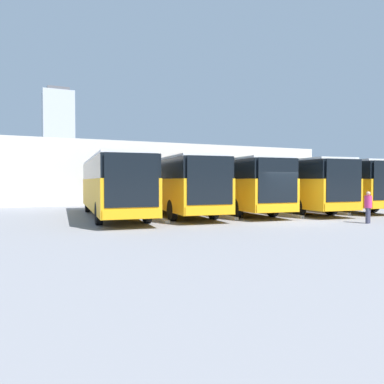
% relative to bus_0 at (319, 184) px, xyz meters
% --- Properties ---
extents(ground_plane, '(600.00, 600.00, 0.00)m').
position_rel_bus_0_xyz_m(ground_plane, '(7.56, 5.90, -1.86)').
color(ground_plane, gray).
extents(bus_0, '(3.71, 12.58, 3.34)m').
position_rel_bus_0_xyz_m(bus_0, '(0.00, 0.00, 0.00)').
color(bus_0, orange).
rests_on(bus_0, ground_plane).
extents(curb_divider_0, '(0.79, 5.92, 0.15)m').
position_rel_bus_0_xyz_m(curb_divider_0, '(1.89, 1.83, -1.78)').
color(curb_divider_0, '#B2B2AD').
rests_on(curb_divider_0, ground_plane).
extents(bus_1, '(3.71, 12.58, 3.34)m').
position_rel_bus_0_xyz_m(bus_1, '(3.78, 0.25, 0.00)').
color(bus_1, orange).
rests_on(bus_1, ground_plane).
extents(curb_divider_1, '(0.79, 5.92, 0.15)m').
position_rel_bus_0_xyz_m(curb_divider_1, '(5.67, 2.09, -1.78)').
color(curb_divider_1, '#B2B2AD').
rests_on(curb_divider_1, ground_plane).
extents(bus_2, '(3.71, 12.58, 3.34)m').
position_rel_bus_0_xyz_m(bus_2, '(7.56, -0.40, 0.00)').
color(bus_2, orange).
rests_on(bus_2, ground_plane).
extents(curb_divider_2, '(0.79, 5.92, 0.15)m').
position_rel_bus_0_xyz_m(curb_divider_2, '(9.45, 1.43, -1.78)').
color(curb_divider_2, '#B2B2AD').
rests_on(curb_divider_2, ground_plane).
extents(bus_3, '(3.71, 12.58, 3.34)m').
position_rel_bus_0_xyz_m(bus_3, '(11.34, -0.51, 0.00)').
color(bus_3, orange).
rests_on(bus_3, ground_plane).
extents(curb_divider_3, '(0.79, 5.92, 0.15)m').
position_rel_bus_0_xyz_m(curb_divider_3, '(13.23, 1.32, -1.78)').
color(curb_divider_3, '#B2B2AD').
rests_on(curb_divider_3, ground_plane).
extents(bus_4, '(3.71, 12.58, 3.34)m').
position_rel_bus_0_xyz_m(bus_4, '(15.12, -0.25, 0.00)').
color(bus_4, orange).
rests_on(bus_4, ground_plane).
extents(pedestrian, '(0.45, 0.45, 1.54)m').
position_rel_bus_0_xyz_m(pedestrian, '(4.66, 8.18, -1.03)').
color(pedestrian, '#38384C').
rests_on(pedestrian, ground_plane).
extents(station_building, '(33.49, 13.51, 5.54)m').
position_rel_bus_0_xyz_m(station_building, '(7.56, -16.18, 0.94)').
color(station_building, beige).
rests_on(station_building, ground_plane).
extents(office_tower, '(18.89, 18.89, 61.38)m').
position_rel_bus_0_xyz_m(office_tower, '(-2.50, -234.30, 28.23)').
color(office_tower, '#ADB2B7').
rests_on(office_tower, ground_plane).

